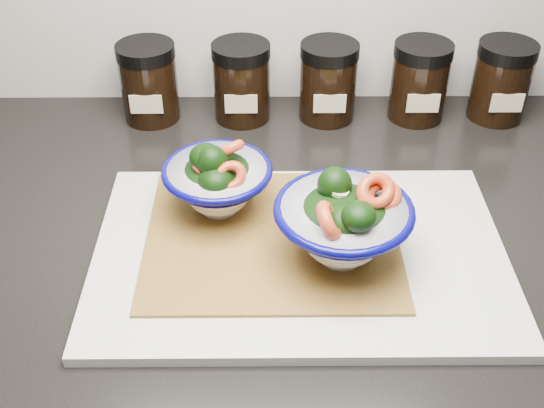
{
  "coord_description": "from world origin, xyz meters",
  "views": [
    {
      "loc": [
        -0.02,
        0.82,
        1.41
      ],
      "look_at": [
        -0.02,
        1.4,
        0.96
      ],
      "focal_mm": 45.0,
      "sensor_mm": 36.0,
      "label": 1
    }
  ],
  "objects_px": {
    "spice_jar_b": "(242,82)",
    "spice_jar_d": "(419,81)",
    "bowl_right": "(344,223)",
    "spice_jar_e": "(501,81)",
    "cutting_board": "(300,254)",
    "spice_jar_a": "(149,82)",
    "spice_jar_c": "(328,81)",
    "bowl_left": "(217,181)"
  },
  "relations": [
    {
      "from": "spice_jar_b",
      "to": "spice_jar_d",
      "type": "height_order",
      "value": "same"
    },
    {
      "from": "bowl_right",
      "to": "spice_jar_e",
      "type": "xyz_separation_m",
      "value": [
        0.25,
        0.32,
        -0.0
      ]
    },
    {
      "from": "spice_jar_b",
      "to": "spice_jar_d",
      "type": "distance_m",
      "value": 0.25
    },
    {
      "from": "cutting_board",
      "to": "spice_jar_a",
      "type": "xyz_separation_m",
      "value": [
        -0.2,
        0.31,
        0.05
      ]
    },
    {
      "from": "cutting_board",
      "to": "spice_jar_c",
      "type": "height_order",
      "value": "spice_jar_c"
    },
    {
      "from": "cutting_board",
      "to": "bowl_right",
      "type": "height_order",
      "value": "bowl_right"
    },
    {
      "from": "cutting_board",
      "to": "spice_jar_d",
      "type": "distance_m",
      "value": 0.36
    },
    {
      "from": "spice_jar_d",
      "to": "spice_jar_a",
      "type": "bearing_deg",
      "value": 180.0
    },
    {
      "from": "bowl_right",
      "to": "spice_jar_e",
      "type": "relative_size",
      "value": 1.29
    },
    {
      "from": "spice_jar_b",
      "to": "spice_jar_c",
      "type": "bearing_deg",
      "value": 0.0
    },
    {
      "from": "spice_jar_c",
      "to": "spice_jar_b",
      "type": "bearing_deg",
      "value": 180.0
    },
    {
      "from": "spice_jar_c",
      "to": "spice_jar_e",
      "type": "height_order",
      "value": "same"
    },
    {
      "from": "spice_jar_b",
      "to": "spice_jar_c",
      "type": "xyz_separation_m",
      "value": [
        0.12,
        0.0,
        0.0
      ]
    },
    {
      "from": "bowl_left",
      "to": "spice_jar_d",
      "type": "bearing_deg",
      "value": 41.2
    },
    {
      "from": "spice_jar_c",
      "to": "spice_jar_d",
      "type": "relative_size",
      "value": 1.0
    },
    {
      "from": "bowl_left",
      "to": "spice_jar_c",
      "type": "bearing_deg",
      "value": 59.0
    },
    {
      "from": "spice_jar_a",
      "to": "spice_jar_d",
      "type": "bearing_deg",
      "value": 0.0
    },
    {
      "from": "spice_jar_d",
      "to": "bowl_right",
      "type": "bearing_deg",
      "value": -113.06
    },
    {
      "from": "spice_jar_c",
      "to": "spice_jar_a",
      "type": "bearing_deg",
      "value": 180.0
    },
    {
      "from": "spice_jar_a",
      "to": "bowl_right",
      "type": "bearing_deg",
      "value": -52.63
    },
    {
      "from": "spice_jar_d",
      "to": "spice_jar_b",
      "type": "bearing_deg",
      "value": 180.0
    },
    {
      "from": "spice_jar_e",
      "to": "spice_jar_b",
      "type": "bearing_deg",
      "value": 180.0
    },
    {
      "from": "spice_jar_e",
      "to": "cutting_board",
      "type": "bearing_deg",
      "value": -133.99
    },
    {
      "from": "spice_jar_c",
      "to": "spice_jar_e",
      "type": "xyz_separation_m",
      "value": [
        0.25,
        0.0,
        0.0
      ]
    },
    {
      "from": "spice_jar_b",
      "to": "spice_jar_c",
      "type": "distance_m",
      "value": 0.12
    },
    {
      "from": "bowl_left",
      "to": "spice_jar_a",
      "type": "xyz_separation_m",
      "value": [
        -0.11,
        0.24,
        0.0
      ]
    },
    {
      "from": "bowl_left",
      "to": "spice_jar_e",
      "type": "relative_size",
      "value": 1.12
    },
    {
      "from": "bowl_right",
      "to": "spice_jar_c",
      "type": "height_order",
      "value": "bowl_right"
    },
    {
      "from": "cutting_board",
      "to": "spice_jar_e",
      "type": "xyz_separation_m",
      "value": [
        0.3,
        0.31,
        0.05
      ]
    },
    {
      "from": "bowl_left",
      "to": "cutting_board",
      "type": "bearing_deg",
      "value": -36.65
    },
    {
      "from": "spice_jar_d",
      "to": "cutting_board",
      "type": "bearing_deg",
      "value": -120.42
    },
    {
      "from": "spice_jar_d",
      "to": "spice_jar_e",
      "type": "height_order",
      "value": "same"
    },
    {
      "from": "spice_jar_c",
      "to": "spice_jar_e",
      "type": "distance_m",
      "value": 0.25
    },
    {
      "from": "bowl_left",
      "to": "spice_jar_e",
      "type": "xyz_separation_m",
      "value": [
        0.39,
        0.24,
        0.0
      ]
    },
    {
      "from": "spice_jar_a",
      "to": "spice_jar_b",
      "type": "bearing_deg",
      "value": 0.0
    },
    {
      "from": "bowl_right",
      "to": "cutting_board",
      "type": "bearing_deg",
      "value": 161.83
    },
    {
      "from": "bowl_right",
      "to": "spice_jar_d",
      "type": "bearing_deg",
      "value": 66.94
    },
    {
      "from": "spice_jar_b",
      "to": "spice_jar_e",
      "type": "relative_size",
      "value": 1.0
    },
    {
      "from": "spice_jar_d",
      "to": "spice_jar_e",
      "type": "xyz_separation_m",
      "value": [
        0.12,
        0.0,
        0.0
      ]
    },
    {
      "from": "cutting_board",
      "to": "spice_jar_d",
      "type": "xyz_separation_m",
      "value": [
        0.18,
        0.31,
        0.05
      ]
    },
    {
      "from": "spice_jar_a",
      "to": "spice_jar_b",
      "type": "xyz_separation_m",
      "value": [
        0.13,
        0.0,
        0.0
      ]
    },
    {
      "from": "spice_jar_a",
      "to": "spice_jar_b",
      "type": "relative_size",
      "value": 1.0
    }
  ]
}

